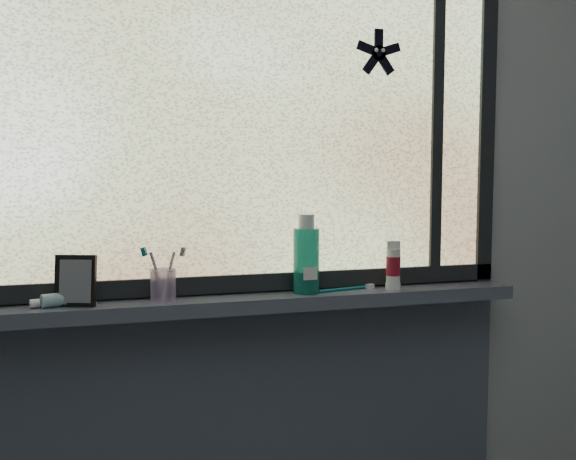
{
  "coord_description": "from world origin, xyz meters",
  "views": [
    {
      "loc": [
        -0.41,
        -0.51,
        1.36
      ],
      "look_at": [
        0.06,
        1.05,
        1.22
      ],
      "focal_mm": 40.0,
      "sensor_mm": 36.0,
      "label": 1
    }
  ],
  "objects_px": {
    "toothbrush_cup": "(163,286)",
    "cream_tube": "(393,264)",
    "mouthwash_bottle": "(306,254)",
    "vanity_mirror": "(76,281)"
  },
  "relations": [
    {
      "from": "toothbrush_cup",
      "to": "mouthwash_bottle",
      "type": "distance_m",
      "value": 0.41
    },
    {
      "from": "mouthwash_bottle",
      "to": "cream_tube",
      "type": "distance_m",
      "value": 0.27
    },
    {
      "from": "toothbrush_cup",
      "to": "mouthwash_bottle",
      "type": "height_order",
      "value": "mouthwash_bottle"
    },
    {
      "from": "vanity_mirror",
      "to": "toothbrush_cup",
      "type": "relative_size",
      "value": 1.51
    },
    {
      "from": "vanity_mirror",
      "to": "toothbrush_cup",
      "type": "height_order",
      "value": "vanity_mirror"
    },
    {
      "from": "vanity_mirror",
      "to": "cream_tube",
      "type": "relative_size",
      "value": 1.29
    },
    {
      "from": "toothbrush_cup",
      "to": "cream_tube",
      "type": "xyz_separation_m",
      "value": [
        0.67,
        -0.0,
        0.03
      ]
    },
    {
      "from": "mouthwash_bottle",
      "to": "vanity_mirror",
      "type": "bearing_deg",
      "value": -179.62
    },
    {
      "from": "toothbrush_cup",
      "to": "cream_tube",
      "type": "relative_size",
      "value": 0.86
    },
    {
      "from": "toothbrush_cup",
      "to": "cream_tube",
      "type": "bearing_deg",
      "value": -0.35
    }
  ]
}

